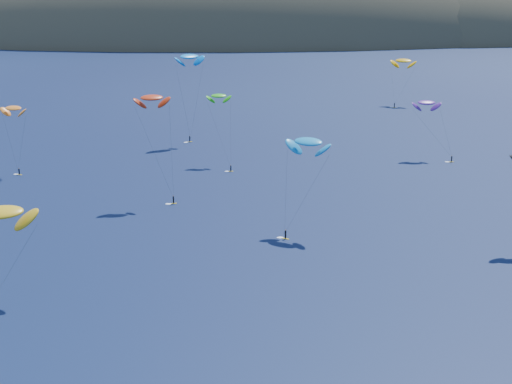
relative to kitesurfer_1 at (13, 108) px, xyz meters
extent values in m
ellipsoid|color=#3D3526|center=(70.78, 428.11, -29.27)|extent=(600.00, 300.00, 210.00)
ellipsoid|color=#3D3526|center=(-89.22, 458.11, -23.87)|extent=(340.00, 240.00, 120.00)
ellipsoid|color=#3D3526|center=(230.78, 408.11, -26.03)|extent=(320.00, 220.00, 156.00)
cube|color=gold|center=(1.21, -4.75, -16.63)|extent=(1.39, 0.87, 0.07)
cylinder|color=black|center=(1.21, -4.75, -15.79)|extent=(0.32, 0.32, 1.44)
sphere|color=#8C6047|center=(1.21, -4.75, -14.95)|extent=(0.24, 0.24, 0.24)
ellipsoid|color=orange|center=(0.00, 0.01, 0.05)|extent=(8.06, 5.90, 4.08)
ellipsoid|color=gold|center=(18.71, -77.84, -2.25)|extent=(11.52, 7.43, 5.93)
cube|color=gold|center=(56.37, -4.41, -16.63)|extent=(1.33, 0.42, 0.07)
cylinder|color=black|center=(56.37, -4.41, -15.80)|extent=(0.31, 0.31, 1.41)
sphere|color=#8C6047|center=(56.37, -4.41, -14.98)|extent=(0.24, 0.24, 0.24)
ellipsoid|color=green|center=(53.49, 7.09, 1.60)|extent=(6.53, 3.19, 3.60)
cube|color=gold|center=(44.31, 30.10, -16.63)|extent=(1.54, 1.15, 0.08)
cylinder|color=black|center=(44.31, 30.10, -15.67)|extent=(0.36, 0.36, 1.63)
sphere|color=#8C6047|center=(44.31, 30.10, -14.72)|extent=(0.27, 0.27, 0.27)
ellipsoid|color=#0071D0|center=(44.81, 32.60, 9.33)|extent=(10.40, 8.61, 5.29)
cube|color=gold|center=(66.23, -54.63, -16.63)|extent=(1.44, 1.09, 0.08)
cylinder|color=black|center=(66.23, -54.63, -15.73)|extent=(0.34, 0.34, 1.53)
sphere|color=#8C6047|center=(66.23, -54.63, -14.84)|extent=(0.26, 0.26, 0.26)
ellipsoid|color=#1181C1|center=(71.20, -48.20, 1.57)|extent=(10.09, 8.40, 5.13)
cube|color=gold|center=(117.85, 1.92, -16.63)|extent=(1.44, 0.50, 0.08)
cylinder|color=black|center=(117.85, 1.92, -15.74)|extent=(0.33, 0.33, 1.52)
sphere|color=#8C6047|center=(117.85, 1.92, -14.86)|extent=(0.25, 0.25, 0.25)
ellipsoid|color=#501E83|center=(111.81, 9.11, -1.20)|extent=(7.96, 4.07, 4.33)
cube|color=gold|center=(42.74, -31.07, -16.63)|extent=(1.50, 0.71, 0.08)
cylinder|color=black|center=(42.74, -31.07, -15.72)|extent=(0.34, 0.34, 1.55)
sphere|color=#8C6047|center=(42.74, -31.07, -14.82)|extent=(0.26, 0.26, 0.26)
ellipsoid|color=#B52A0D|center=(38.41, -26.30, 6.98)|extent=(8.39, 5.15, 4.36)
cube|color=gold|center=(121.64, 83.94, -16.63)|extent=(1.42, 0.94, 0.08)
cylinder|color=black|center=(121.64, 83.94, -15.76)|extent=(0.32, 0.32, 1.48)
sphere|color=#8C6047|center=(121.64, 83.94, -14.91)|extent=(0.25, 0.25, 0.25)
ellipsoid|color=#E19F04|center=(126.33, 92.39, 0.37)|extent=(10.61, 8.08, 5.37)
camera|label=1|loc=(53.29, -186.35, 34.38)|focal=50.00mm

